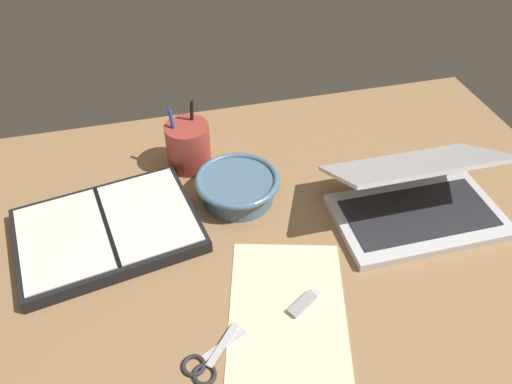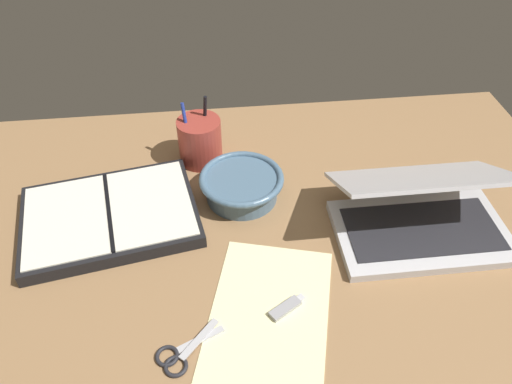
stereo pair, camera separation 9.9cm
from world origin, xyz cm
name	(u,v)px [view 1 (the left image)]	position (x,y,z in cm)	size (l,w,h in cm)	color
desk_top	(271,246)	(0.00, 0.00, 1.00)	(140.00, 100.00, 2.00)	#936D47
laptop	(417,198)	(30.87, 0.72, 6.37)	(33.98, 24.53, 15.81)	silver
bowl	(238,186)	(-3.49, 14.40, 5.28)	(17.98, 17.98, 5.85)	slate
pen_cup	(188,146)	(-11.79, 28.36, 7.44)	(9.93, 9.93, 15.80)	#9E382D
planner	(108,230)	(-30.91, 9.95, 3.52)	(38.60, 31.12, 3.23)	black
scissors	(205,364)	(-17.18, -22.48, 2.33)	(11.44, 9.90, 0.80)	#B7B7BC
paper_sheet_front	(287,310)	(-1.50, -15.77, 2.08)	(20.11, 29.97, 0.16)	#F4EFB2
usb_drive	(303,304)	(1.46, -15.51, 2.50)	(6.95, 5.17, 1.00)	#99999E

